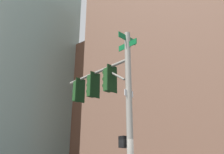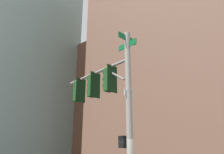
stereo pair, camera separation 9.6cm
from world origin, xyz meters
The scene contains 4 objects.
signal_pole_assembly centered at (-1.63, 0.15, 4.36)m, with size 4.37×1.15×6.76m.
building_brick_nearside centered at (-8.21, 25.07, 23.98)m, with size 20.83×20.25×47.96m, color #845B47.
building_brick_midblock centered at (-24.88, 34.50, 14.06)m, with size 20.35×18.79×28.12m, color brown.
building_brick_farside centered at (-48.53, 19.50, 19.92)m, with size 18.44×15.90×39.85m, color brown.
Camera 1 is at (4.40, -6.93, 1.58)m, focal length 37.71 mm.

